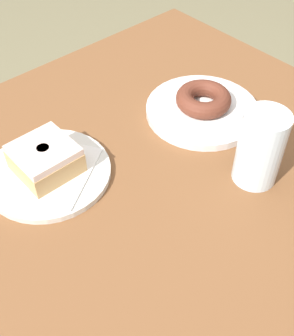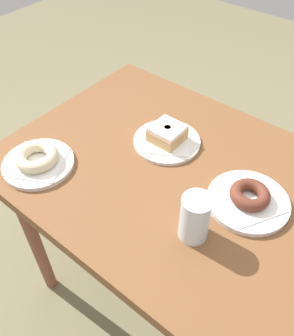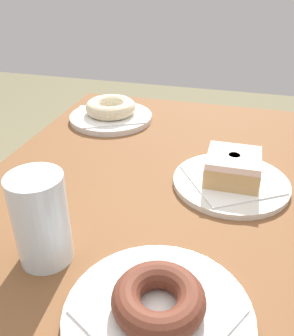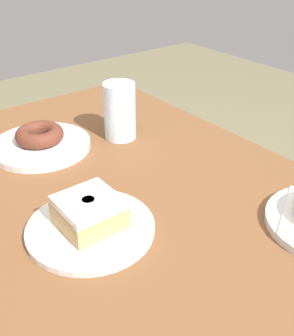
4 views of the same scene
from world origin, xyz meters
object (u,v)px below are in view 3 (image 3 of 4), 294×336
donut_chocolate_ring (159,299)px  water_glass (41,219)px  plate_glazed_square (231,183)px  plate_chocolate_ring (158,316)px  donut_sugar_ring (111,107)px  plate_sugar_ring (111,117)px  donut_glazed_square (233,167)px

donut_chocolate_ring → water_glass: water_glass is taller
plate_glazed_square → water_glass: size_ratio=1.61×
donut_chocolate_ring → water_glass: bearing=-108.9°
plate_chocolate_ring → donut_chocolate_ring: donut_chocolate_ring is taller
plate_chocolate_ring → plate_glazed_square: size_ratio=1.04×
donut_chocolate_ring → water_glass: (-0.06, -0.16, 0.03)m
donut_sugar_ring → water_glass: bearing=9.8°
plate_chocolate_ring → water_glass: bearing=-108.9°
plate_sugar_ring → donut_glazed_square: 0.37m
donut_sugar_ring → donut_glazed_square: (0.22, 0.30, 0.00)m
plate_glazed_square → water_glass: (0.24, -0.22, 0.06)m
plate_chocolate_ring → donut_glazed_square: 0.30m
plate_chocolate_ring → donut_chocolate_ring: size_ratio=2.06×
donut_chocolate_ring → donut_sugar_ring: bearing=-154.7°
donut_glazed_square → donut_chocolate_ring: bearing=-10.8°
plate_glazed_square → water_glass: water_glass is taller
plate_sugar_ring → plate_glazed_square: 0.37m
donut_sugar_ring → donut_chocolate_ring: 0.57m
plate_chocolate_ring → plate_sugar_ring: bearing=-154.7°
donut_sugar_ring → plate_chocolate_ring: bearing=25.3°
plate_chocolate_ring → donut_glazed_square: bearing=169.2°
plate_sugar_ring → plate_glazed_square: bearing=53.8°
plate_chocolate_ring → plate_glazed_square: 0.30m
plate_glazed_square → donut_sugar_ring: bearing=-126.2°
plate_sugar_ring → donut_chocolate_ring: size_ratio=1.98×
plate_chocolate_ring → plate_glazed_square: plate_chocolate_ring is taller
donut_sugar_ring → donut_chocolate_ring: size_ratio=1.19×
donut_chocolate_ring → plate_glazed_square: (-0.29, 0.06, -0.03)m
plate_sugar_ring → donut_sugar_ring: 0.03m
plate_sugar_ring → plate_glazed_square: (0.22, 0.30, -0.00)m
plate_glazed_square → donut_glazed_square: donut_glazed_square is taller
donut_chocolate_ring → donut_glazed_square: (-0.29, 0.06, 0.00)m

